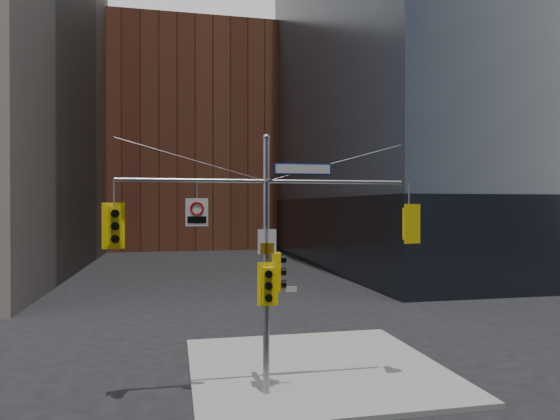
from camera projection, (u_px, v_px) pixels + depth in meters
name	position (u px, v px, depth m)	size (l,w,h in m)	color
sidewalk_corner	(316.00, 368.00, 16.12)	(8.00, 8.00, 0.15)	gray
podium_ne	(491.00, 230.00, 48.91)	(36.40, 36.40, 6.00)	black
brick_midrise	(192.00, 143.00, 68.40)	(26.00, 20.00, 28.00)	brown
signal_assembly	(266.00, 239.00, 13.71)	(8.00, 0.80, 7.30)	gray
traffic_light_west_arm	(114.00, 226.00, 12.88)	(0.57, 0.52, 1.21)	yellow
traffic_light_east_arm	(409.00, 224.00, 14.59)	(0.55, 0.49, 1.15)	yellow
traffic_light_pole_side	(278.00, 272.00, 13.79)	(0.43, 0.36, 1.04)	yellow
traffic_light_pole_front	(268.00, 285.00, 13.46)	(0.57, 0.48, 1.19)	yellow
street_sign_blade	(303.00, 169.00, 13.91)	(1.65, 0.09, 0.32)	navy
regulatory_sign_arm	(197.00, 211.00, 13.29)	(0.60, 0.10, 0.75)	silver
regulatory_sign_pole	(267.00, 242.00, 13.60)	(0.52, 0.06, 0.68)	silver
street_blade_ew	(282.00, 289.00, 13.82)	(0.82, 0.08, 0.16)	silver
street_blade_ns	(263.00, 295.00, 14.17)	(0.13, 0.82, 0.16)	#145926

